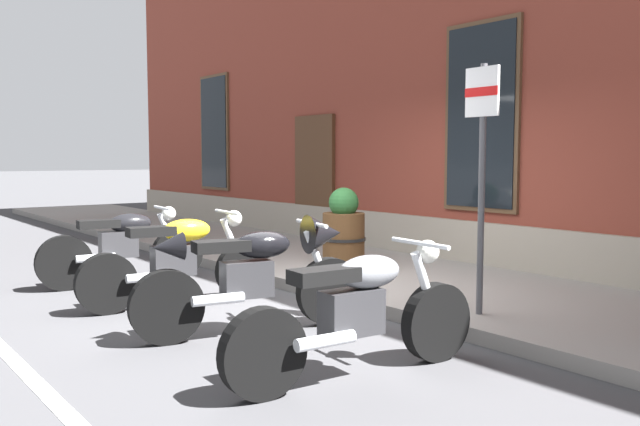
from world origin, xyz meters
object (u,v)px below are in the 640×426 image
motorcycle_yellow_naked (180,260)px  motorcycle_grey_naked (360,312)px  parking_sign (482,153)px  barrel_planter (344,231)px  motorcycle_black_sport (261,270)px  motorcycle_black_naked (124,246)px

motorcycle_yellow_naked → motorcycle_grey_naked: size_ratio=0.99×
parking_sign → barrel_planter: size_ratio=2.20×
motorcycle_black_sport → parking_sign: 2.24m
motorcycle_grey_naked → motorcycle_black_sport: bearing=176.2°
motorcycle_black_sport → parking_sign: size_ratio=0.94×
motorcycle_black_sport → motorcycle_black_naked: bearing=-177.3°
motorcycle_black_naked → parking_sign: parking_sign is taller
parking_sign → motorcycle_yellow_naked: bearing=-145.0°
motorcycle_black_naked → barrel_planter: bearing=67.6°
motorcycle_black_naked → motorcycle_grey_naked: motorcycle_grey_naked is taller
motorcycle_black_sport → motorcycle_grey_naked: (1.46, -0.10, -0.09)m
motorcycle_yellow_naked → barrel_planter: bearing=99.1°
motorcycle_black_naked → motorcycle_black_sport: (2.93, 0.14, 0.09)m
motorcycle_black_naked → motorcycle_black_sport: 2.94m
motorcycle_grey_naked → motorcycle_black_naked: bearing=-179.5°
motorcycle_black_naked → motorcycle_grey_naked: size_ratio=0.95×
motorcycle_grey_naked → barrel_planter: bearing=142.3°
motorcycle_yellow_naked → motorcycle_black_naked: bearing=-178.5°
motorcycle_black_naked → parking_sign: bearing=24.3°
motorcycle_yellow_naked → motorcycle_black_sport: size_ratio=0.98×
motorcycle_black_naked → motorcycle_yellow_naked: bearing=1.5°
motorcycle_black_naked → motorcycle_grey_naked: 4.40m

